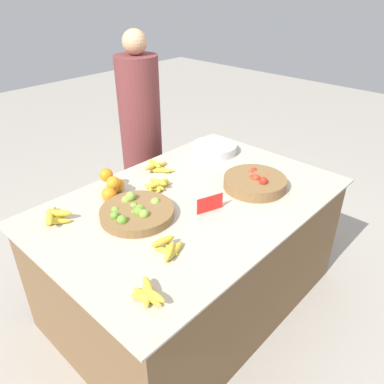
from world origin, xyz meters
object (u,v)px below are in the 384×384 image
(metal_bowl, at_px, (214,148))
(price_sign, at_px, (210,204))
(lime_bowl, at_px, (137,212))
(tomato_basket, at_px, (255,182))
(vendor_person, at_px, (142,143))

(metal_bowl, xyz_separation_m, price_sign, (-0.61, -0.48, 0.02))
(lime_bowl, relative_size, tomato_basket, 1.05)
(price_sign, bearing_deg, lime_bowl, 159.59)
(tomato_basket, xyz_separation_m, price_sign, (-0.38, 0.03, 0.01))
(tomato_basket, height_order, price_sign, tomato_basket)
(tomato_basket, distance_m, vendor_person, 1.10)
(tomato_basket, xyz_separation_m, vendor_person, (0.04, 1.10, -0.08))
(tomato_basket, bearing_deg, vendor_person, 87.81)
(tomato_basket, xyz_separation_m, metal_bowl, (0.23, 0.51, -0.00))
(vendor_person, bearing_deg, lime_bowl, -131.56)
(price_sign, height_order, vendor_person, vendor_person)
(tomato_basket, bearing_deg, metal_bowl, 65.99)
(lime_bowl, distance_m, price_sign, 0.39)
(tomato_basket, bearing_deg, price_sign, 175.87)
(lime_bowl, xyz_separation_m, metal_bowl, (0.92, 0.24, 0.00))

